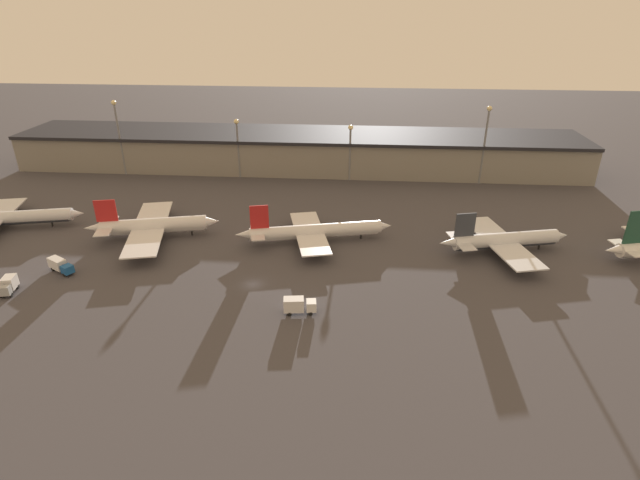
{
  "coord_description": "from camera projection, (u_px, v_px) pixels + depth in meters",
  "views": [
    {
      "loc": [
        23.8,
        -99.26,
        59.81
      ],
      "look_at": [
        14.73,
        12.86,
        6.0
      ],
      "focal_mm": 28.0,
      "sensor_mm": 36.0,
      "label": 1
    }
  ],
  "objects": [
    {
      "name": "airplane_1",
      "position": [
        152.0,
        226.0,
        138.5
      ],
      "size": [
        36.27,
        38.6,
        11.93
      ],
      "rotation": [
        0.0,
        0.0,
        0.24
      ],
      "color": "silver",
      "rests_on": "ground"
    },
    {
      "name": "airplane_2",
      "position": [
        314.0,
        231.0,
        136.3
      ],
      "size": [
        42.79,
        29.24,
        11.61
      ],
      "rotation": [
        0.0,
        0.0,
        0.24
      ],
      "color": "silver",
      "rests_on": "ground"
    },
    {
      "name": "ground",
      "position": [
        253.0,
        284.0,
        116.79
      ],
      "size": [
        600.0,
        600.0,
        0.0
      ],
      "primitive_type": "plane",
      "color": "#423F44"
    },
    {
      "name": "lamp_post_1",
      "position": [
        238.0,
        140.0,
        182.25
      ],
      "size": [
        1.8,
        1.8,
        21.82
      ],
      "color": "slate",
      "rests_on": "ground"
    },
    {
      "name": "service_vehicle_1",
      "position": [
        8.0,
        285.0,
        112.83
      ],
      "size": [
        3.67,
        6.02,
        3.55
      ],
      "rotation": [
        0.0,
        0.0,
        -1.35
      ],
      "color": "#9EA3A8",
      "rests_on": "ground"
    },
    {
      "name": "airplane_3",
      "position": [
        504.0,
        240.0,
        130.58
      ],
      "size": [
        35.73,
        32.96,
        11.75
      ],
      "rotation": [
        0.0,
        0.0,
        0.24
      ],
      "color": "silver",
      "rests_on": "ground"
    },
    {
      "name": "lamp_post_3",
      "position": [
        486.0,
        136.0,
        174.39
      ],
      "size": [
        1.8,
        1.8,
        27.8
      ],
      "color": "slate",
      "rests_on": "ground"
    },
    {
      "name": "service_vehicle_2",
      "position": [
        60.0,
        265.0,
        121.51
      ],
      "size": [
        7.96,
        5.87,
        3.27
      ],
      "rotation": [
        0.0,
        0.0,
        -0.52
      ],
      "color": "#195199",
      "rests_on": "ground"
    },
    {
      "name": "lamp_post_0",
      "position": [
        118.0,
        129.0,
        184.06
      ],
      "size": [
        1.8,
        1.8,
        27.85
      ],
      "color": "slate",
      "rests_on": "ground"
    },
    {
      "name": "lamp_post_2",
      "position": [
        350.0,
        145.0,
        179.59
      ],
      "size": [
        1.8,
        1.8,
        20.44
      ],
      "color": "slate",
      "rests_on": "ground"
    },
    {
      "name": "terminal_building",
      "position": [
        299.0,
        150.0,
        196.35
      ],
      "size": [
        216.92,
        29.89,
        13.87
      ],
      "color": "gray",
      "rests_on": "ground"
    },
    {
      "name": "service_vehicle_0",
      "position": [
        299.0,
        305.0,
        105.24
      ],
      "size": [
        7.13,
        3.26,
        3.61
      ],
      "rotation": [
        0.0,
        0.0,
        0.13
      ],
      "color": "white",
      "rests_on": "ground"
    }
  ]
}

